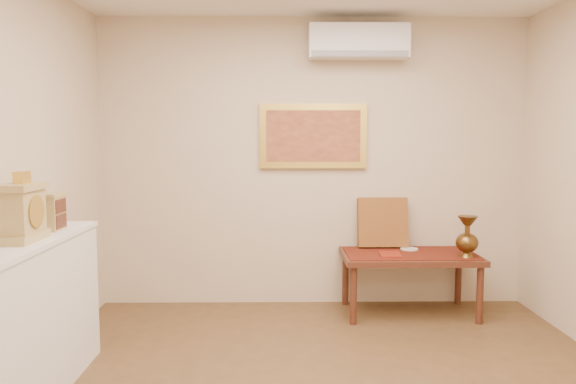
{
  "coord_description": "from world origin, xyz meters",
  "views": [
    {
      "loc": [
        -0.31,
        -3.05,
        1.58
      ],
      "look_at": [
        -0.25,
        1.15,
        1.18
      ],
      "focal_mm": 35.0,
      "sensor_mm": 36.0,
      "label": 1
    }
  ],
  "objects_px": {
    "brass_urn_tall": "(467,232)",
    "mantel_clock": "(24,212)",
    "wooden_chest": "(49,212)",
    "display_ledge": "(9,335)",
    "low_table": "(409,261)"
  },
  "relations": [
    {
      "from": "brass_urn_tall",
      "to": "mantel_clock",
      "type": "bearing_deg",
      "value": -154.32
    },
    {
      "from": "brass_urn_tall",
      "to": "wooden_chest",
      "type": "distance_m",
      "value": 3.33
    },
    {
      "from": "brass_urn_tall",
      "to": "display_ledge",
      "type": "bearing_deg",
      "value": -151.46
    },
    {
      "from": "mantel_clock",
      "to": "wooden_chest",
      "type": "xyz_separation_m",
      "value": [
        -0.02,
        0.4,
        -0.05
      ]
    },
    {
      "from": "display_ledge",
      "to": "low_table",
      "type": "bearing_deg",
      "value": 35.1
    },
    {
      "from": "mantel_clock",
      "to": "low_table",
      "type": "bearing_deg",
      "value": 32.22
    },
    {
      "from": "display_ledge",
      "to": "mantel_clock",
      "type": "distance_m",
      "value": 0.7
    },
    {
      "from": "brass_urn_tall",
      "to": "display_ledge",
      "type": "height_order",
      "value": "brass_urn_tall"
    },
    {
      "from": "display_ledge",
      "to": "wooden_chest",
      "type": "distance_m",
      "value": 0.86
    },
    {
      "from": "display_ledge",
      "to": "brass_urn_tall",
      "type": "bearing_deg",
      "value": 28.54
    },
    {
      "from": "mantel_clock",
      "to": "brass_urn_tall",
      "type": "bearing_deg",
      "value": 25.68
    },
    {
      "from": "brass_urn_tall",
      "to": "mantel_clock",
      "type": "relative_size",
      "value": 1.06
    },
    {
      "from": "display_ledge",
      "to": "low_table",
      "type": "xyz_separation_m",
      "value": [
        2.67,
        1.88,
        -0.01
      ]
    },
    {
      "from": "display_ledge",
      "to": "low_table",
      "type": "distance_m",
      "value": 3.27
    },
    {
      "from": "brass_urn_tall",
      "to": "wooden_chest",
      "type": "xyz_separation_m",
      "value": [
        -3.13,
        -1.09,
        0.33
      ]
    }
  ]
}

